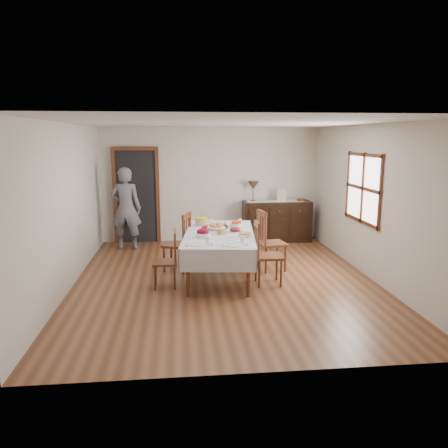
{
  "coord_description": "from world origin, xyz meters",
  "views": [
    {
      "loc": [
        -0.75,
        -7.04,
        2.37
      ],
      "look_at": [
        0.0,
        0.1,
        0.95
      ],
      "focal_mm": 35.0,
      "sensor_mm": 36.0,
      "label": 1
    }
  ],
  "objects": [
    {
      "name": "table_lamp",
      "position": [
        0.95,
        2.76,
        1.29
      ],
      "size": [
        0.26,
        0.26,
        0.46
      ],
      "color": "brown",
      "rests_on": "sideboard"
    },
    {
      "name": "beet_bowl",
      "position": [
        -0.37,
        -0.13,
        0.84
      ],
      "size": [
        0.23,
        0.23,
        0.15
      ],
      "color": "silver",
      "rests_on": "dining_table"
    },
    {
      "name": "egg_basket",
      "position": [
        -0.01,
        0.57,
        0.82
      ],
      "size": [
        0.26,
        0.26,
        0.11
      ],
      "color": "black",
      "rests_on": "dining_table"
    },
    {
      "name": "chair_right_far",
      "position": [
        0.86,
        0.49,
        0.56
      ],
      "size": [
        0.53,
        0.53,
        1.1
      ],
      "rotation": [
        0.0,
        0.0,
        1.74
      ],
      "color": "#562A17",
      "rests_on": "ground"
    },
    {
      "name": "setting_left",
      "position": [
        -0.42,
        -0.59,
        0.8
      ],
      "size": [
        0.43,
        0.31,
        0.1
      ],
      "color": "silver",
      "rests_on": "dining_table"
    },
    {
      "name": "deco_bowl",
      "position": [
        2.06,
        2.69,
        0.97
      ],
      "size": [
        0.2,
        0.2,
        0.06
      ],
      "color": "#562A17",
      "rests_on": "sideboard"
    },
    {
      "name": "ham_platter_b",
      "position": [
        0.2,
        0.21,
        0.81
      ],
      "size": [
        0.26,
        0.26,
        0.11
      ],
      "color": "silver",
      "rests_on": "dining_table"
    },
    {
      "name": "chair_right_near",
      "position": [
        0.64,
        -0.27,
        0.53
      ],
      "size": [
        0.45,
        0.45,
        1.05
      ],
      "rotation": [
        0.0,
        0.0,
        1.54
      ],
      "color": "#562A17",
      "rests_on": "ground"
    },
    {
      "name": "chair_left_near",
      "position": [
        -0.95,
        -0.25,
        0.47
      ],
      "size": [
        0.39,
        0.39,
        0.92
      ],
      "rotation": [
        0.0,
        0.0,
        -1.56
      ],
      "color": "#562A17",
      "rests_on": "ground"
    },
    {
      "name": "person",
      "position": [
        -1.87,
        2.33,
        0.95
      ],
      "size": [
        0.63,
        0.44,
        1.89
      ],
      "primitive_type": "imported",
      "rotation": [
        0.0,
        0.0,
        3.04
      ],
      "color": "slate",
      "rests_on": "ground"
    },
    {
      "name": "ham_platter_a",
      "position": [
        -0.28,
        0.4,
        0.81
      ],
      "size": [
        0.31,
        0.31,
        0.11
      ],
      "color": "silver",
      "rests_on": "dining_table"
    },
    {
      "name": "dining_table",
      "position": [
        -0.07,
        0.19,
        0.69
      ],
      "size": [
        1.41,
        2.39,
        0.78
      ],
      "rotation": [
        0.0,
        0.0,
        -0.12
      ],
      "color": "silver",
      "rests_on": "ground"
    },
    {
      "name": "sideboard",
      "position": [
        1.5,
        2.72,
        0.47
      ],
      "size": [
        1.56,
        0.57,
        0.94
      ],
      "color": "black",
      "rests_on": "ground"
    },
    {
      "name": "carrot_bowl",
      "position": [
        0.29,
        0.67,
        0.82
      ],
      "size": [
        0.24,
        0.24,
        0.1
      ],
      "color": "silver",
      "rests_on": "dining_table"
    },
    {
      "name": "chair_left_far",
      "position": [
        -0.75,
        0.64,
        0.54
      ],
      "size": [
        0.57,
        0.57,
        1.06
      ],
      "rotation": [
        0.0,
        0.0,
        -1.92
      ],
      "color": "#562A17",
      "rests_on": "ground"
    },
    {
      "name": "pineapple_bowl",
      "position": [
        -0.33,
        0.87,
        0.85
      ],
      "size": [
        0.25,
        0.25,
        0.14
      ],
      "color": "tan",
      "rests_on": "dining_table"
    },
    {
      "name": "ground",
      "position": [
        0.0,
        0.0,
        0.0
      ],
      "size": [
        6.0,
        6.0,
        0.0
      ],
      "primitive_type": "plane",
      "color": "brown"
    },
    {
      "name": "bread_basket",
      "position": [
        -0.12,
        0.17,
        0.85
      ],
      "size": [
        0.33,
        0.33,
        0.17
      ],
      "color": "olive",
      "rests_on": "dining_table"
    },
    {
      "name": "glass_far_a",
      "position": [
        -0.15,
        0.9,
        0.83
      ],
      "size": [
        0.06,
        0.06,
        0.1
      ],
      "color": "white",
      "rests_on": "dining_table"
    },
    {
      "name": "runner",
      "position": [
        1.46,
        2.75,
        0.94
      ],
      "size": [
        1.3,
        0.35,
        0.01
      ],
      "color": "silver",
      "rests_on": "sideboard"
    },
    {
      "name": "picture_frame",
      "position": [
        1.59,
        2.65,
        1.08
      ],
      "size": [
        0.22,
        0.08,
        0.28
      ],
      "color": "beige",
      "rests_on": "sideboard"
    },
    {
      "name": "butter_dish",
      "position": [
        -0.2,
        0.03,
        0.82
      ],
      "size": [
        0.15,
        0.11,
        0.07
      ],
      "color": "silver",
      "rests_on": "dining_table"
    },
    {
      "name": "casserole_dish",
      "position": [
        0.32,
        -0.16,
        0.81
      ],
      "size": [
        0.23,
        0.23,
        0.07
      ],
      "color": "silver",
      "rests_on": "dining_table"
    },
    {
      "name": "setting_right",
      "position": [
        0.11,
        -0.68,
        0.8
      ],
      "size": [
        0.43,
        0.31,
        0.1
      ],
      "color": "silver",
      "rests_on": "dining_table"
    },
    {
      "name": "room_shell",
      "position": [
        -0.15,
        0.42,
        1.64
      ],
      "size": [
        5.02,
        6.02,
        2.65
      ],
      "color": "silver",
      "rests_on": "ground"
    },
    {
      "name": "glass_far_b",
      "position": [
        0.38,
        0.87,
        0.83
      ],
      "size": [
        0.06,
        0.06,
        0.1
      ],
      "color": "white",
      "rests_on": "dining_table"
    }
  ]
}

